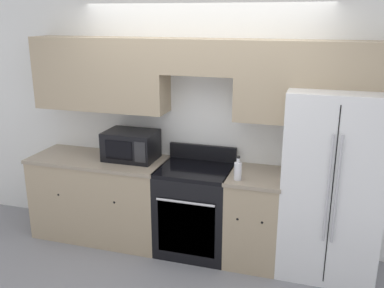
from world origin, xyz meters
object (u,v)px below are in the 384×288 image
Objects in this scene: oven_range at (195,209)px; bottle at (238,170)px; refrigerator at (331,184)px; microwave at (131,145)px.

oven_range is 0.74m from bottle.
refrigerator is at bearing 15.05° from bottle.
refrigerator is 2.05m from microwave.
oven_range is 0.95m from microwave.
refrigerator is 7.62× the size of bottle.
oven_range is at bearing -178.24° from refrigerator.
microwave is at bearing 174.13° from oven_range.
oven_range is 0.61× the size of refrigerator.
refrigerator is 0.88m from bottle.
oven_range is 2.00× the size of microwave.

